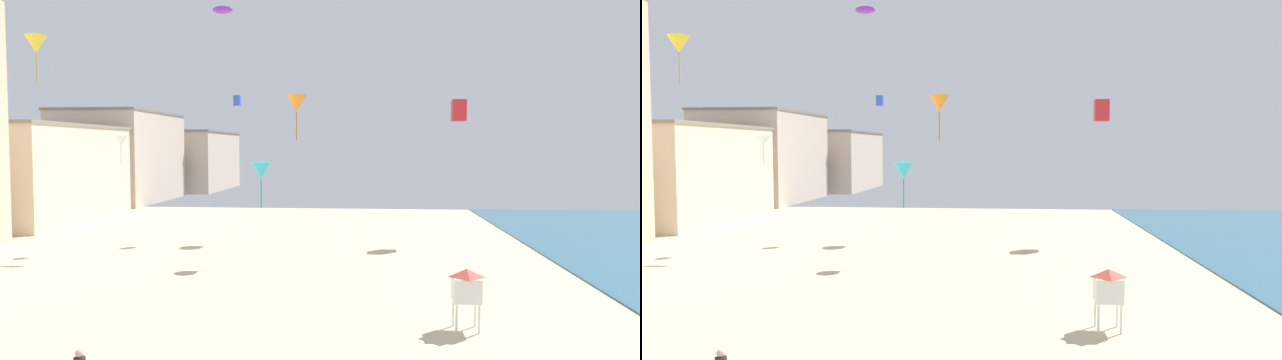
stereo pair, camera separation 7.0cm
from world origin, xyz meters
TOP-DOWN VIEW (x-y plane):
  - boardwalk_hotel_mid at (-28.00, 46.30)m, footprint 12.15×19.85m
  - boardwalk_hotel_far at (-28.00, 66.88)m, footprint 12.06×19.00m
  - boardwalk_hotel_distant at (-28.00, 89.40)m, footprint 18.30×22.25m
  - lifeguard_stand at (10.17, 14.65)m, footprint 1.10×1.10m
  - kite_orange_delta at (0.05, 39.14)m, footprint 1.69×1.69m
  - kite_white_delta at (-12.28, 32.07)m, footprint 0.99×0.99m
  - kite_yellow_delta at (-12.02, 21.13)m, footprint 1.14×1.14m
  - kite_blue_box at (-4.88, 38.33)m, footprint 0.55×0.55m
  - kite_purple_parafoil at (-5.31, 35.48)m, footprint 1.62×0.45m
  - kite_cyan_delta at (-0.84, 27.68)m, footprint 1.33×1.33m
  - kite_red_box at (13.42, 37.84)m, footprint 1.11×1.11m

SIDE VIEW (x-z plane):
  - lifeguard_stand at x=10.17m, z-range 0.56..3.11m
  - boardwalk_hotel_mid at x=-28.00m, z-range 0.01..9.86m
  - boardwalk_hotel_distant at x=-28.00m, z-range 0.01..10.32m
  - kite_cyan_delta at x=-0.84m, z-range 4.49..7.50m
  - boardwalk_hotel_far at x=-28.00m, z-range 0.01..12.39m
  - kite_white_delta at x=-12.28m, z-range 6.87..9.11m
  - kite_red_box at x=13.42m, z-range 9.62..11.36m
  - kite_orange_delta at x=0.05m, z-range 9.33..13.16m
  - kite_blue_box at x=-4.88m, z-range 11.01..11.88m
  - kite_yellow_delta at x=-12.02m, z-range 11.87..14.47m
  - kite_purple_parafoil at x=-5.31m, z-range 18.00..18.63m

